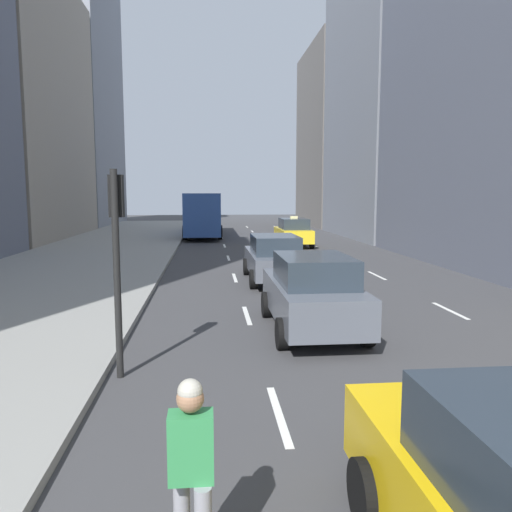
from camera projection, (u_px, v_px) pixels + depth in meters
The scene contains 9 objects.
sidewalk_left at pixel (94, 256), 25.36m from camera, with size 8.00×66.00×0.15m, color gray.
lane_markings at pixel (294, 266), 22.32m from camera, with size 5.72×56.00×0.01m.
building_row_right at pixel (440, 42), 28.20m from camera, with size 6.00×57.55×27.41m.
taxi_lead at pixel (293, 232), 30.57m from camera, with size 2.02×4.40×1.87m.
sedan_black_near at pixel (312, 293), 11.58m from camera, with size 2.02×4.44×1.80m.
sedan_silver_behind at pixel (274, 258), 18.26m from camera, with size 2.02×4.78×1.71m.
city_bus at pixel (203, 213), 38.31m from camera, with size 2.80×11.61×3.25m.
skateboarder at pixel (191, 473), 3.99m from camera, with size 0.36×0.80×1.75m.
traffic_light_pole at pixel (117, 240), 8.52m from camera, with size 0.24×0.42×3.60m.
Camera 1 is at (-1.19, 1.16, 3.18)m, focal length 35.00 mm.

